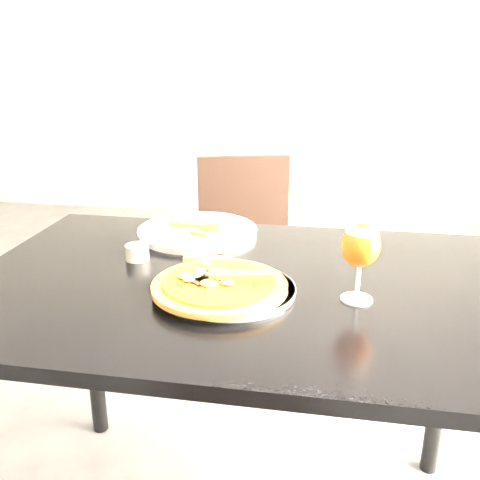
% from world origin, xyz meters
% --- Properties ---
extents(dining_table, '(1.21, 0.82, 0.75)m').
position_xyz_m(dining_table, '(0.33, 0.05, 0.66)').
color(dining_table, black).
rests_on(dining_table, ground).
extents(chair_far, '(0.47, 0.47, 0.83)m').
position_xyz_m(chair_far, '(0.22, 0.93, 0.46)').
color(chair_far, black).
rests_on(chair_far, ground).
extents(plate_main, '(0.32, 0.32, 0.01)m').
position_xyz_m(plate_main, '(0.33, -0.02, 0.76)').
color(plate_main, silver).
rests_on(plate_main, dining_table).
extents(pizza, '(0.28, 0.28, 0.03)m').
position_xyz_m(pizza, '(0.31, -0.04, 0.77)').
color(pizza, olive).
rests_on(pizza, plate_main).
extents(plate_second, '(0.33, 0.33, 0.02)m').
position_xyz_m(plate_second, '(0.17, 0.33, 0.76)').
color(plate_second, silver).
rests_on(plate_second, dining_table).
extents(crust_scraps, '(0.17, 0.11, 0.01)m').
position_xyz_m(crust_scraps, '(0.19, 0.32, 0.77)').
color(crust_scraps, olive).
rests_on(crust_scraps, plate_second).
extents(loose_crust, '(0.11, 0.04, 0.01)m').
position_xyz_m(loose_crust, '(0.24, 0.15, 0.75)').
color(loose_crust, olive).
rests_on(loose_crust, dining_table).
extents(sauce_cup, '(0.06, 0.06, 0.04)m').
position_xyz_m(sauce_cup, '(0.07, 0.13, 0.77)').
color(sauce_cup, '#BBB5A8').
rests_on(sauce_cup, dining_table).
extents(beer_glass, '(0.08, 0.08, 0.16)m').
position_xyz_m(beer_glass, '(0.58, -0.02, 0.87)').
color(beer_glass, silver).
rests_on(beer_glass, dining_table).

